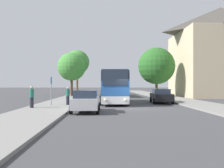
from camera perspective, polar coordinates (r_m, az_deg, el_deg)
ground_plane at (r=22.14m, az=4.59°, el=-5.36°), size 300.00×300.00×0.00m
sidewalk_left at (r=22.47m, az=-13.52°, el=-5.09°), size 4.00×120.00×0.15m
sidewalk_right at (r=23.94m, az=21.55°, el=-4.77°), size 4.00×120.00×0.15m
building_right_background at (r=47.80m, az=22.59°, el=6.47°), size 14.22×14.17×14.98m
bus_front at (r=28.51m, az=0.49°, el=-0.53°), size 2.99×11.07×3.40m
bus_middle at (r=44.23m, az=-0.66°, el=-0.52°), size 2.86×11.05×3.18m
parked_car_left_curb at (r=19.28m, az=-5.72°, el=-3.68°), size 2.04×4.43×1.60m
parked_car_right_near at (r=28.91m, az=10.65°, el=-2.53°), size 2.30×4.80×1.53m
bus_stop_sign at (r=24.63m, az=-13.09°, el=-0.74°), size 0.08×0.45×2.58m
pedestrian_waiting_near at (r=22.10m, az=-17.07°, el=-2.68°), size 0.36×0.36×1.75m
pedestrian_waiting_far at (r=24.58m, az=-9.62°, el=-2.56°), size 0.36×0.36×1.64m
tree_left_near at (r=52.17m, az=-7.59°, el=4.71°), size 4.78×4.78×8.67m
tree_left_far at (r=43.64m, az=-8.78°, el=3.73°), size 4.64×4.64×7.13m
tree_right_near at (r=42.52m, az=9.67°, el=3.90°), size 5.87×5.87×7.78m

